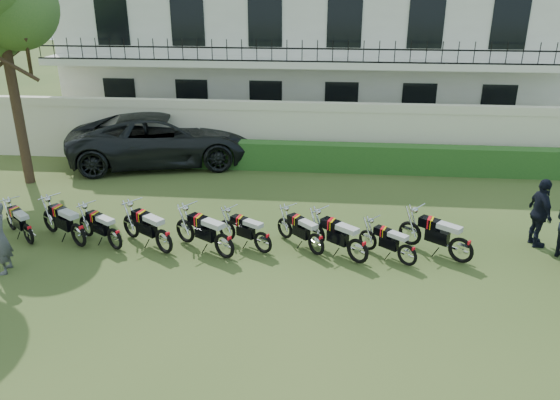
{
  "coord_description": "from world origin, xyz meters",
  "views": [
    {
      "loc": [
        1.14,
        -11.55,
        6.41
      ],
      "look_at": [
        -0.11,
        1.44,
        1.12
      ],
      "focal_mm": 35.0,
      "sensor_mm": 36.0,
      "label": 1
    }
  ],
  "objects": [
    {
      "name": "inspector",
      "position": [
        -6.39,
        -0.9,
        0.88
      ],
      "size": [
        0.56,
        0.72,
        1.76
      ],
      "primitive_type": "imported",
      "rotation": [
        0.0,
        0.0,
        -1.34
      ],
      "color": "#535358",
      "rests_on": "ground"
    },
    {
      "name": "motorcycle_9",
      "position": [
        4.36,
        0.53,
        0.51
      ],
      "size": [
        1.68,
        1.33,
        1.12
      ],
      "rotation": [
        0.0,
        0.0,
        0.91
      ],
      "color": "black",
      "rests_on": "ground"
    },
    {
      "name": "building",
      "position": [
        0.0,
        13.96,
        3.71
      ],
      "size": [
        20.4,
        9.6,
        7.4
      ],
      "color": "silver",
      "rests_on": "ground"
    },
    {
      "name": "motorcycle_6",
      "position": [
        0.88,
        0.61,
        0.45
      ],
      "size": [
        1.32,
        1.34,
        0.98
      ],
      "rotation": [
        0.0,
        0.0,
        0.78
      ],
      "color": "black",
      "rests_on": "ground"
    },
    {
      "name": "motorcycle_8",
      "position": [
        3.06,
        0.27,
        0.43
      ],
      "size": [
        1.37,
        1.14,
        0.93
      ],
      "rotation": [
        0.0,
        0.0,
        0.88
      ],
      "color": "black",
      "rests_on": "ground"
    },
    {
      "name": "motorcycle_4",
      "position": [
        -1.36,
        0.21,
        0.51
      ],
      "size": [
        1.77,
        1.18,
        1.11
      ],
      "rotation": [
        0.0,
        0.0,
        1.0
      ],
      "color": "black",
      "rests_on": "ground"
    },
    {
      "name": "motorcycle_1",
      "position": [
        -5.19,
        0.47,
        0.51
      ],
      "size": [
        1.72,
        1.21,
        1.1
      ],
      "rotation": [
        0.0,
        0.0,
        0.98
      ],
      "color": "black",
      "rests_on": "ground"
    },
    {
      "name": "ground",
      "position": [
        0.0,
        0.0,
        0.0
      ],
      "size": [
        100.0,
        100.0,
        0.0
      ],
      "primitive_type": "plane",
      "color": "#2F471C",
      "rests_on": "ground"
    },
    {
      "name": "motorcycle_2",
      "position": [
        -4.21,
        0.41,
        0.46
      ],
      "size": [
        1.57,
        1.06,
        0.99
      ],
      "rotation": [
        0.0,
        0.0,
        0.99
      ],
      "color": "black",
      "rests_on": "ground"
    },
    {
      "name": "motorcycle_0",
      "position": [
        -6.55,
        0.49,
        0.44
      ],
      "size": [
        1.4,
        1.21,
        0.96
      ],
      "rotation": [
        0.0,
        0.0,
        0.86
      ],
      "color": "black",
      "rests_on": "ground"
    },
    {
      "name": "hedge",
      "position": [
        1.0,
        7.2,
        0.5
      ],
      "size": [
        18.0,
        0.6,
        1.0
      ],
      "primitive_type": "cube",
      "color": "#1F4F1C",
      "rests_on": "ground"
    },
    {
      "name": "suv",
      "position": [
        -5.03,
        7.5,
        0.94
      ],
      "size": [
        7.3,
        4.7,
        1.87
      ],
      "primitive_type": "imported",
      "rotation": [
        0.0,
        0.0,
        1.83
      ],
      "color": "black",
      "rests_on": "ground"
    },
    {
      "name": "motorcycle_7",
      "position": [
        1.89,
        0.27,
        0.5
      ],
      "size": [
        1.6,
        1.32,
        1.08
      ],
      "rotation": [
        0.0,
        0.0,
        0.89
      ],
      "color": "black",
      "rests_on": "ground"
    },
    {
      "name": "officer_5",
      "position": [
        6.51,
        1.72,
        0.91
      ],
      "size": [
        0.56,
        1.11,
        1.82
      ],
      "primitive_type": "imported",
      "rotation": [
        0.0,
        0.0,
        1.68
      ],
      "color": "black",
      "rests_on": "ground"
    },
    {
      "name": "motorcycle_3",
      "position": [
        -2.91,
        0.32,
        0.51
      ],
      "size": [
        1.7,
        1.24,
        1.1
      ],
      "rotation": [
        0.0,
        0.0,
        0.96
      ],
      "color": "black",
      "rests_on": "ground"
    },
    {
      "name": "perimeter_wall",
      "position": [
        0.0,
        8.0,
        1.17
      ],
      "size": [
        30.0,
        0.35,
        2.3
      ],
      "color": "beige",
      "rests_on": "ground"
    },
    {
      "name": "motorcycle_5",
      "position": [
        -0.45,
        0.58,
        0.45
      ],
      "size": [
        1.55,
        1.01,
        0.97
      ],
      "rotation": [
        0.0,
        0.0,
        1.01
      ],
      "color": "black",
      "rests_on": "ground"
    }
  ]
}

